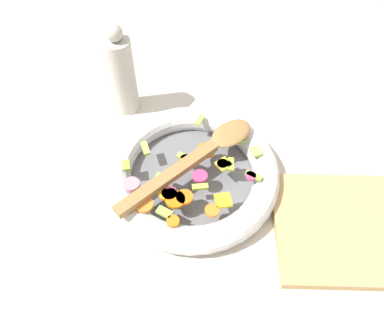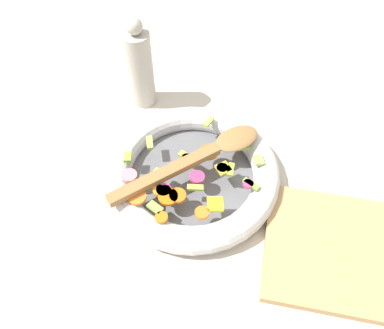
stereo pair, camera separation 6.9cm
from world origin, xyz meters
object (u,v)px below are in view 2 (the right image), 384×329
(wooden_spoon, at_px, (203,155))
(cutting_board, at_px, (357,254))
(pepper_mill, at_px, (140,67))
(skillet, at_px, (192,173))

(wooden_spoon, bearing_deg, cutting_board, 157.67)
(pepper_mill, xyz_separation_m, cutting_board, (-0.46, 0.30, -0.09))
(cutting_board, bearing_deg, skillet, -18.49)
(skillet, relative_size, wooden_spoon, 1.30)
(skillet, distance_m, cutting_board, 0.32)
(skillet, bearing_deg, pepper_mill, -52.65)
(skillet, bearing_deg, wooden_spoon, -137.25)
(wooden_spoon, height_order, pepper_mill, pepper_mill)
(skillet, xyz_separation_m, cutting_board, (-0.30, 0.10, -0.01))
(pepper_mill, relative_size, cutting_board, 0.67)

